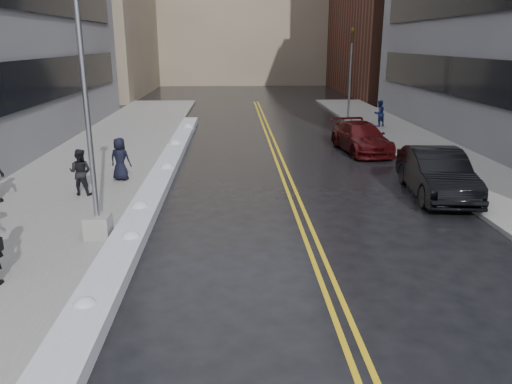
{
  "coord_description": "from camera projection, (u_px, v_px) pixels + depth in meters",
  "views": [
    {
      "loc": [
        0.4,
        -10.84,
        5.24
      ],
      "look_at": [
        1.0,
        2.18,
        1.3
      ],
      "focal_mm": 35.0,
      "sensor_mm": 36.0,
      "label": 1
    }
  ],
  "objects": [
    {
      "name": "sidewalk_west",
      "position": [
        89.0,
        169.0,
        21.15
      ],
      "size": [
        5.5,
        50.0,
        0.15
      ],
      "primitive_type": "cube",
      "color": "gray",
      "rests_on": "ground"
    },
    {
      "name": "traffic_signal",
      "position": [
        351.0,
        70.0,
        34.21
      ],
      "size": [
        0.16,
        0.2,
        6.0
      ],
      "color": "gray",
      "rests_on": "sidewalk_east"
    },
    {
      "name": "snow_ridge",
      "position": [
        161.0,
        178.0,
        19.36
      ],
      "size": [
        0.9,
        30.0,
        0.34
      ],
      "primitive_type": "cube",
      "color": "silver",
      "rests_on": "ground"
    },
    {
      "name": "car_maroon",
      "position": [
        361.0,
        138.0,
        24.57
      ],
      "size": [
        2.49,
        5.08,
        1.42
      ],
      "primitive_type": "imported",
      "rotation": [
        0.0,
        0.0,
        0.11
      ],
      "color": "#38090A",
      "rests_on": "ground"
    },
    {
      "name": "building_west_far",
      "position": [
        75.0,
        3.0,
        50.66
      ],
      "size": [
        14.0,
        22.0,
        18.0
      ],
      "primitive_type": "cube",
      "color": "gray",
      "rests_on": "ground"
    },
    {
      "name": "sidewalk_east",
      "position": [
        453.0,
        165.0,
        21.85
      ],
      "size": [
        4.0,
        50.0,
        0.15
      ],
      "primitive_type": "cube",
      "color": "gray",
      "rests_on": "ground"
    },
    {
      "name": "lamppost",
      "position": [
        91.0,
        151.0,
        12.9
      ],
      "size": [
        0.65,
        0.65,
        7.62
      ],
      "color": "gray",
      "rests_on": "sidewalk_west"
    },
    {
      "name": "fire_hydrant",
      "position": [
        431.0,
        154.0,
        21.66
      ],
      "size": [
        0.26,
        0.26,
        0.73
      ],
      "color": "maroon",
      "rests_on": "sidewalk_east"
    },
    {
      "name": "pedestrian_b",
      "position": [
        80.0,
        172.0,
        17.1
      ],
      "size": [
        0.86,
        0.71,
        1.61
      ],
      "primitive_type": "imported",
      "rotation": [
        0.0,
        0.0,
        3.0
      ],
      "color": "black",
      "rests_on": "sidewalk_west"
    },
    {
      "name": "ground",
      "position": [
        218.0,
        271.0,
        11.86
      ],
      "size": [
        160.0,
        160.0,
        0.0
      ],
      "primitive_type": "plane",
      "color": "black",
      "rests_on": "ground"
    },
    {
      "name": "lane_line_right",
      "position": [
        286.0,
        168.0,
        21.54
      ],
      "size": [
        0.12,
        50.0,
        0.01
      ],
      "primitive_type": "cube",
      "color": "gold",
      "rests_on": "ground"
    },
    {
      "name": "lane_line_left",
      "position": [
        279.0,
        168.0,
        21.53
      ],
      "size": [
        0.12,
        50.0,
        0.01
      ],
      "primitive_type": "cube",
      "color": "gold",
      "rests_on": "ground"
    },
    {
      "name": "pedestrian_c",
      "position": [
        120.0,
        159.0,
        18.93
      ],
      "size": [
        0.9,
        0.7,
        1.64
      ],
      "primitive_type": "imported",
      "rotation": [
        0.0,
        0.0,
        2.89
      ],
      "color": "black",
      "rests_on": "sidewalk_west"
    },
    {
      "name": "pedestrian_east",
      "position": [
        379.0,
        113.0,
        31.06
      ],
      "size": [
        0.98,
        0.91,
        1.62
      ],
      "primitive_type": "imported",
      "rotation": [
        0.0,
        0.0,
        3.63
      ],
      "color": "navy",
      "rests_on": "sidewalk_east"
    },
    {
      "name": "car_black",
      "position": [
        437.0,
        173.0,
        17.45
      ],
      "size": [
        2.18,
        5.13,
        1.64
      ],
      "primitive_type": "imported",
      "rotation": [
        0.0,
        0.0,
        -0.09
      ],
      "color": "black",
      "rests_on": "ground"
    }
  ]
}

